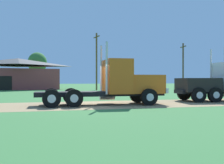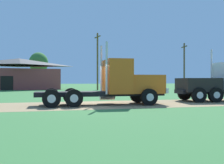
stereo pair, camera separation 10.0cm
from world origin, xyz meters
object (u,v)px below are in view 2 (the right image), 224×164
Objects in this scene: utility_pole_near at (98,60)px; utility_pole_far at (184,65)px; shed_building at (19,74)px; truck_foreground_white at (119,84)px.

utility_pole_near is 14.82m from utility_pole_far.
shed_building is 27.91m from utility_pole_far.
utility_pole_near is at bearing -28.22° from shed_building.
utility_pole_far is (27.01, -6.81, 1.61)m from shed_building.
utility_pole_far is at bearing -14.14° from shed_building.
utility_pole_far reaches higher than shed_building.
utility_pole_far is at bearing -0.98° from utility_pole_near.
shed_building is at bearing 151.78° from utility_pole_near.
shed_building is at bearing 106.55° from truck_foreground_white.
truck_foreground_white is 1.05× the size of utility_pole_far.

